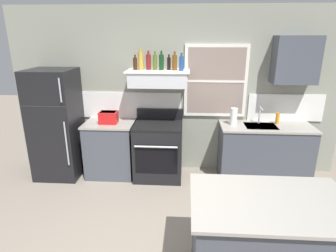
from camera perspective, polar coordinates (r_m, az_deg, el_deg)
The scene contains 20 objects.
back_wall at distance 4.69m, azimuth 1.82°, elevation 6.82°, with size 5.40×0.11×2.70m.
refrigerator at distance 4.90m, azimuth -21.60°, elevation 0.32°, with size 0.70×0.72×1.76m.
counter_left_of_stove at distance 4.80m, azimuth -11.47°, elevation -4.47°, with size 0.79×0.63×0.91m.
toaster at distance 4.59m, azimuth -11.92°, elevation 1.75°, with size 0.30×0.20×0.19m.
stove_range at distance 4.62m, azimuth -1.94°, elevation -4.89°, with size 0.76×0.69×1.09m.
range_hood_shelf at distance 4.40m, azimuth -1.98°, elevation 9.65°, with size 0.96×0.52×0.24m.
bottle_brown_stout at distance 4.43m, azimuth -6.64°, elevation 12.43°, with size 0.06×0.06×0.23m.
bottle_champagne_gold_foil at distance 4.42m, azimuth -5.51°, elevation 13.00°, with size 0.08×0.08×0.33m.
bottle_red_label_wine at distance 4.43m, azimuth -3.96°, elevation 12.82°, with size 0.07×0.07×0.28m.
bottle_olive_oil_square at distance 4.40m, azimuth -2.64°, elevation 12.78°, with size 0.06×0.06×0.28m.
bottle_dark_green_wine at distance 4.39m, azimuth -1.33°, elevation 12.81°, with size 0.07×0.07×0.28m.
bottle_balsamic_dark at distance 4.41m, azimuth 0.18°, elevation 12.54°, with size 0.06×0.06×0.23m.
bottle_amber_wine at distance 4.36m, azimuth 1.41°, elevation 12.72°, with size 0.07×0.07×0.28m.
bottle_blue_liqueur at distance 4.29m, azimuth 2.73°, elevation 12.55°, with size 0.07×0.07×0.26m.
counter_right_with_sink at distance 4.81m, azimuth 18.78°, elevation -5.06°, with size 1.43×0.63×0.91m.
sink_faucet at distance 4.67m, azimuth 18.08°, elevation 2.51°, with size 0.03×0.17×0.28m.
paper_towel_roll at distance 4.50m, azimuth 13.13°, elevation 1.85°, with size 0.11×0.11×0.27m, color white.
dish_soap_bottle at distance 4.78m, azimuth 21.23°, elevation 1.43°, with size 0.06×0.06×0.18m, color orange.
kitchen_island at distance 2.92m, azimuth 19.27°, elevation -21.51°, with size 1.40×0.90×0.91m.
upper_cabinet_right at distance 4.71m, azimuth 24.37°, elevation 12.05°, with size 0.64×0.32×0.70m.
Camera 1 is at (0.18, -2.37, 2.27)m, focal length 30.19 mm.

